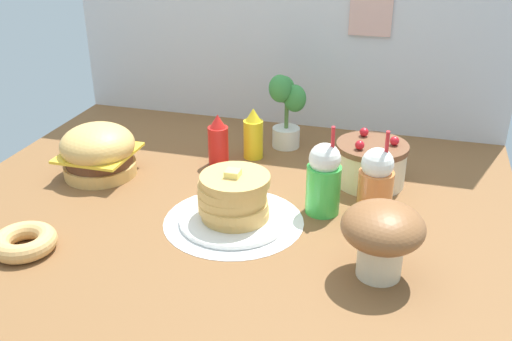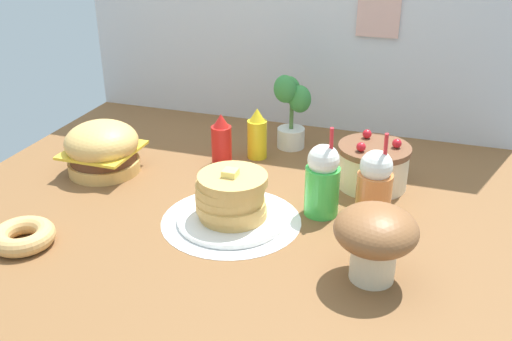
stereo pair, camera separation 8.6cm
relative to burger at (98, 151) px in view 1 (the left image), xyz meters
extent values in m
cube|color=brown|center=(0.56, -0.16, -0.11)|extent=(2.02, 1.84, 0.02)
cube|color=silver|center=(0.56, 0.76, 0.45)|extent=(2.02, 0.03, 1.10)
cube|color=#D8A599|center=(0.94, 0.74, 0.47)|extent=(0.18, 0.01, 0.25)
cylinder|color=white|center=(0.62, -0.21, -0.10)|extent=(0.48, 0.48, 0.00)
cylinder|color=#DBA859|center=(0.00, 0.00, -0.07)|extent=(0.28, 0.28, 0.05)
cylinder|color=#59331E|center=(0.00, 0.00, -0.03)|extent=(0.26, 0.26, 0.04)
cube|color=yellow|center=(0.00, 0.00, -0.01)|extent=(0.27, 0.27, 0.01)
ellipsoid|color=#E5B260|center=(0.00, 0.00, 0.03)|extent=(0.29, 0.29, 0.16)
cylinder|color=white|center=(0.62, -0.21, -0.09)|extent=(0.37, 0.37, 0.02)
cylinder|color=#E0AD5B|center=(0.62, -0.20, -0.06)|extent=(0.23, 0.23, 0.03)
cylinder|color=#E0AD5B|center=(0.62, -0.21, -0.03)|extent=(0.23, 0.23, 0.03)
cylinder|color=#E0AD5B|center=(0.61, -0.20, 0.00)|extent=(0.23, 0.23, 0.03)
cylinder|color=#E0AD5B|center=(0.62, -0.20, 0.03)|extent=(0.23, 0.23, 0.03)
cylinder|color=#E0AD5B|center=(0.62, -0.20, 0.06)|extent=(0.23, 0.23, 0.03)
cube|color=#F7E072|center=(0.62, -0.21, 0.08)|extent=(0.05, 0.05, 0.02)
cylinder|color=beige|center=(1.03, 0.21, -0.03)|extent=(0.26, 0.26, 0.14)
cylinder|color=brown|center=(1.03, 0.21, 0.05)|extent=(0.27, 0.27, 0.02)
sphere|color=red|center=(1.11, 0.22, 0.08)|extent=(0.03, 0.03, 0.03)
sphere|color=red|center=(0.99, 0.28, 0.08)|extent=(0.03, 0.03, 0.03)
sphere|color=red|center=(0.99, 0.15, 0.08)|extent=(0.03, 0.03, 0.03)
cylinder|color=red|center=(0.42, 0.22, -0.02)|extent=(0.08, 0.08, 0.16)
cone|color=red|center=(0.42, 0.22, 0.09)|extent=(0.07, 0.07, 0.05)
cylinder|color=yellow|center=(0.53, 0.32, -0.02)|extent=(0.08, 0.08, 0.16)
cone|color=yellow|center=(0.53, 0.32, 0.09)|extent=(0.07, 0.07, 0.05)
cylinder|color=green|center=(0.90, -0.06, -0.01)|extent=(0.12, 0.12, 0.17)
sphere|color=white|center=(0.90, -0.06, 0.10)|extent=(0.11, 0.11, 0.11)
cylinder|color=red|center=(0.92, -0.06, 0.14)|extent=(0.01, 0.03, 0.17)
cylinder|color=orange|center=(1.07, -0.05, -0.01)|extent=(0.12, 0.12, 0.17)
sphere|color=white|center=(1.07, -0.05, 0.10)|extent=(0.11, 0.11, 0.11)
cylinder|color=red|center=(1.09, -0.05, 0.14)|extent=(0.01, 0.03, 0.17)
torus|color=tan|center=(0.05, -0.55, -0.07)|extent=(0.20, 0.20, 0.06)
torus|color=pink|center=(0.05, -0.55, -0.06)|extent=(0.19, 0.19, 0.05)
cylinder|color=white|center=(0.64, 0.47, -0.06)|extent=(0.12, 0.12, 0.09)
cylinder|color=#4C7238|center=(0.64, 0.47, 0.06)|extent=(0.02, 0.02, 0.15)
ellipsoid|color=#38843D|center=(0.68, 0.46, 0.13)|extent=(0.10, 0.06, 0.12)
ellipsoid|color=#38843D|center=(0.62, 0.51, 0.15)|extent=(0.10, 0.06, 0.12)
ellipsoid|color=#38843D|center=(0.62, 0.44, 0.17)|extent=(0.10, 0.06, 0.12)
cylinder|color=beige|center=(1.12, -0.38, -0.04)|extent=(0.13, 0.13, 0.11)
ellipsoid|color=brown|center=(1.12, -0.38, 0.06)|extent=(0.24, 0.24, 0.13)
camera|label=1|loc=(1.16, -1.83, 0.91)|focal=40.94mm
camera|label=2|loc=(1.24, -1.81, 0.91)|focal=40.94mm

